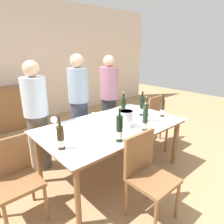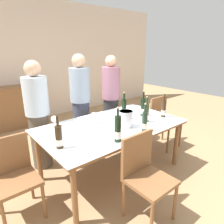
{
  "view_description": "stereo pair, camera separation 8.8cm",
  "coord_description": "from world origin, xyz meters",
  "px_view_note": "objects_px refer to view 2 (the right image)",
  "views": [
    {
      "loc": [
        -1.66,
        -1.85,
        1.71
      ],
      "look_at": [
        0.0,
        0.0,
        0.9
      ],
      "focal_mm": 32.0,
      "sensor_mm": 36.0,
      "label": 1
    },
    {
      "loc": [
        -1.59,
        -1.91,
        1.71
      ],
      "look_at": [
        0.0,
        0.0,
        0.9
      ],
      "focal_mm": 32.0,
      "sensor_mm": 36.0,
      "label": 2
    }
  ],
  "objects_px": {
    "wine_bottle_4": "(118,130)",
    "dining_table": "(112,129)",
    "chair_right_end": "(163,118)",
    "person_guest_left": "(81,104)",
    "wine_bottle_5": "(59,138)",
    "person_guest_right": "(111,100)",
    "ice_bucket": "(126,119)",
    "wine_bottle_0": "(143,107)",
    "wine_bottle_2": "(124,110)",
    "wine_glass_1": "(54,119)",
    "sideboard_cabinet": "(11,108)",
    "wine_bottle_1": "(145,122)",
    "wine_bottle_3": "(146,113)",
    "chair_left_end": "(13,172)",
    "wine_bottle_6": "(164,109)",
    "person_host": "(38,117)",
    "chair_near_front": "(144,171)",
    "wine_glass_0": "(126,116)",
    "wine_glass_2": "(94,116)"
  },
  "relations": [
    {
      "from": "person_guest_right",
      "to": "wine_bottle_2",
      "type": "bearing_deg",
      "value": -117.06
    },
    {
      "from": "dining_table",
      "to": "ice_bucket",
      "type": "height_order",
      "value": "ice_bucket"
    },
    {
      "from": "wine_bottle_6",
      "to": "person_guest_left",
      "type": "distance_m",
      "value": 1.34
    },
    {
      "from": "chair_right_end",
      "to": "wine_glass_0",
      "type": "bearing_deg",
      "value": -172.21
    },
    {
      "from": "dining_table",
      "to": "wine_glass_0",
      "type": "xyz_separation_m",
      "value": [
        0.2,
        -0.06,
        0.16
      ]
    },
    {
      "from": "chair_right_end",
      "to": "chair_left_end",
      "type": "xyz_separation_m",
      "value": [
        -2.5,
        0.0,
        -0.02
      ]
    },
    {
      "from": "wine_glass_2",
      "to": "wine_glass_1",
      "type": "bearing_deg",
      "value": 152.71
    },
    {
      "from": "dining_table",
      "to": "ice_bucket",
      "type": "bearing_deg",
      "value": -61.99
    },
    {
      "from": "wine_bottle_0",
      "to": "wine_glass_2",
      "type": "bearing_deg",
      "value": 163.18
    },
    {
      "from": "wine_glass_0",
      "to": "dining_table",
      "type": "bearing_deg",
      "value": 162.5
    },
    {
      "from": "ice_bucket",
      "to": "wine_bottle_3",
      "type": "relative_size",
      "value": 0.6
    },
    {
      "from": "wine_bottle_1",
      "to": "chair_right_end",
      "type": "height_order",
      "value": "wine_bottle_1"
    },
    {
      "from": "sideboard_cabinet",
      "to": "wine_bottle_6",
      "type": "bearing_deg",
      "value": -64.73
    },
    {
      "from": "chair_left_end",
      "to": "chair_right_end",
      "type": "bearing_deg",
      "value": -0.01
    },
    {
      "from": "wine_bottle_1",
      "to": "chair_near_front",
      "type": "distance_m",
      "value": 0.65
    },
    {
      "from": "chair_right_end",
      "to": "person_guest_left",
      "type": "height_order",
      "value": "person_guest_left"
    },
    {
      "from": "wine_bottle_4",
      "to": "dining_table",
      "type": "bearing_deg",
      "value": 57.21
    },
    {
      "from": "ice_bucket",
      "to": "chair_left_end",
      "type": "xyz_separation_m",
      "value": [
        -1.34,
        0.25,
        -0.34
      ]
    },
    {
      "from": "sideboard_cabinet",
      "to": "wine_bottle_2",
      "type": "height_order",
      "value": "wine_bottle_2"
    },
    {
      "from": "wine_bottle_5",
      "to": "person_host",
      "type": "bearing_deg",
      "value": 81.88
    },
    {
      "from": "wine_bottle_0",
      "to": "wine_bottle_5",
      "type": "distance_m",
      "value": 1.43
    },
    {
      "from": "sideboard_cabinet",
      "to": "wine_glass_2",
      "type": "bearing_deg",
      "value": -79.27
    },
    {
      "from": "wine_bottle_0",
      "to": "wine_bottle_2",
      "type": "relative_size",
      "value": 0.98
    },
    {
      "from": "wine_bottle_2",
      "to": "wine_bottle_5",
      "type": "relative_size",
      "value": 1.12
    },
    {
      "from": "sideboard_cabinet",
      "to": "wine_bottle_1",
      "type": "xyz_separation_m",
      "value": [
        0.79,
        -3.13,
        0.39
      ]
    },
    {
      "from": "dining_table",
      "to": "person_host",
      "type": "height_order",
      "value": "person_host"
    },
    {
      "from": "chair_left_end",
      "to": "person_guest_right",
      "type": "distance_m",
      "value": 2.08
    },
    {
      "from": "wine_bottle_2",
      "to": "chair_right_end",
      "type": "distance_m",
      "value": 1.03
    },
    {
      "from": "wine_bottle_4",
      "to": "chair_left_end",
      "type": "relative_size",
      "value": 0.46
    },
    {
      "from": "dining_table",
      "to": "chair_near_front",
      "type": "distance_m",
      "value": 0.84
    },
    {
      "from": "sideboard_cabinet",
      "to": "wine_glass_0",
      "type": "relative_size",
      "value": 7.97
    },
    {
      "from": "wine_bottle_0",
      "to": "chair_near_front",
      "type": "height_order",
      "value": "wine_bottle_0"
    },
    {
      "from": "chair_right_end",
      "to": "person_guest_left",
      "type": "xyz_separation_m",
      "value": [
        -1.2,
        0.8,
        0.3
      ]
    },
    {
      "from": "person_guest_right",
      "to": "ice_bucket",
      "type": "bearing_deg",
      "value": -120.07
    },
    {
      "from": "wine_bottle_1",
      "to": "person_guest_left",
      "type": "distance_m",
      "value": 1.29
    },
    {
      "from": "chair_right_end",
      "to": "person_guest_left",
      "type": "distance_m",
      "value": 1.47
    },
    {
      "from": "wine_bottle_2",
      "to": "sideboard_cabinet",
      "type": "bearing_deg",
      "value": 108.7
    },
    {
      "from": "sideboard_cabinet",
      "to": "wine_bottle_4",
      "type": "distance_m",
      "value": 3.19
    },
    {
      "from": "wine_bottle_0",
      "to": "wine_glass_0",
      "type": "xyz_separation_m",
      "value": [
        -0.4,
        -0.05,
        -0.03
      ]
    },
    {
      "from": "wine_bottle_1",
      "to": "wine_bottle_6",
      "type": "height_order",
      "value": "wine_bottle_6"
    },
    {
      "from": "wine_bottle_5",
      "to": "person_guest_right",
      "type": "height_order",
      "value": "person_guest_right"
    },
    {
      "from": "ice_bucket",
      "to": "wine_glass_0",
      "type": "height_order",
      "value": "ice_bucket"
    },
    {
      "from": "wine_bottle_3",
      "to": "ice_bucket",
      "type": "bearing_deg",
      "value": 173.58
    },
    {
      "from": "wine_bottle_3",
      "to": "chair_left_end",
      "type": "height_order",
      "value": "wine_bottle_3"
    },
    {
      "from": "chair_right_end",
      "to": "wine_bottle_1",
      "type": "bearing_deg",
      "value": -155.4
    },
    {
      "from": "wine_bottle_1",
      "to": "wine_bottle_3",
      "type": "height_order",
      "value": "wine_bottle_3"
    },
    {
      "from": "dining_table",
      "to": "wine_glass_1",
      "type": "relative_size",
      "value": 13.61
    },
    {
      "from": "wine_glass_2",
      "to": "chair_left_end",
      "type": "bearing_deg",
      "value": -173.13
    },
    {
      "from": "dining_table",
      "to": "chair_left_end",
      "type": "relative_size",
      "value": 2.24
    },
    {
      "from": "chair_left_end",
      "to": "person_guest_left",
      "type": "height_order",
      "value": "person_guest_left"
    }
  ]
}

